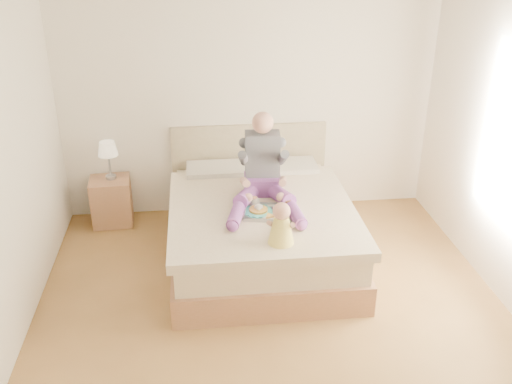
{
  "coord_description": "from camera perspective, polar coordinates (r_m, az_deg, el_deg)",
  "views": [
    {
      "loc": [
        -0.57,
        -3.77,
        2.99
      ],
      "look_at": [
        -0.04,
        0.98,
        0.71
      ],
      "focal_mm": 40.0,
      "sensor_mm": 36.0,
      "label": 1
    }
  ],
  "objects": [
    {
      "name": "lamp",
      "position": [
        6.14,
        -14.6,
        4.01
      ],
      "size": [
        0.2,
        0.2,
        0.41
      ],
      "color": "#ACADB3",
      "rests_on": "nightstand"
    },
    {
      "name": "room",
      "position": [
        4.11,
        3.23,
        4.27
      ],
      "size": [
        4.02,
        4.22,
        2.71
      ],
      "color": "brown",
      "rests_on": "ground"
    },
    {
      "name": "tray",
      "position": [
        5.13,
        1.23,
        -1.87
      ],
      "size": [
        0.48,
        0.4,
        0.12
      ],
      "rotation": [
        0.0,
        0.0,
        -0.18
      ],
      "color": "#ACADB3",
      "rests_on": "bed"
    },
    {
      "name": "adult",
      "position": [
        5.33,
        0.72,
        1.8
      ],
      "size": [
        0.7,
        1.01,
        0.82
      ],
      "rotation": [
        0.0,
        0.0,
        -0.07
      ],
      "color": "#6A3380",
      "rests_on": "bed"
    },
    {
      "name": "baby",
      "position": [
        4.63,
        2.55,
        -3.44
      ],
      "size": [
        0.25,
        0.33,
        0.36
      ],
      "rotation": [
        0.0,
        0.0,
        -0.28
      ],
      "color": "#E8D049",
      "rests_on": "bed"
    },
    {
      "name": "bed",
      "position": [
        5.57,
        0.33,
        -3.22
      ],
      "size": [
        1.7,
        2.18,
        1.0
      ],
      "color": "#895D40",
      "rests_on": "ground"
    },
    {
      "name": "nightstand",
      "position": [
        6.35,
        -14.24,
        -0.89
      ],
      "size": [
        0.44,
        0.4,
        0.51
      ],
      "rotation": [
        0.0,
        0.0,
        0.07
      ],
      "color": "#895D40",
      "rests_on": "ground"
    }
  ]
}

